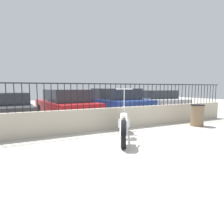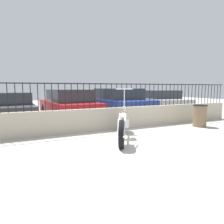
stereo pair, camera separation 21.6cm
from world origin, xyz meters
name	(u,v)px [view 1 (the left image)]	position (x,y,z in m)	size (l,w,h in m)	color
ground_plane	(164,144)	(0.00, 0.00, 0.00)	(40.00, 40.00, 0.00)	#ADA89E
low_wall	(121,118)	(0.00, 2.24, 0.38)	(10.49, 0.18, 0.75)	#B2A893
fence_railing	(121,91)	(0.00, 2.24, 1.31)	(10.49, 0.04, 0.83)	black
motorcycle_black	(124,126)	(-0.74, 0.78, 0.40)	(1.33, 2.08, 1.42)	black
trash_bin	(197,115)	(2.77, 1.27, 0.41)	(0.50, 0.50, 0.82)	brown
car_dark_grey	(5,108)	(-3.65, 5.07, 0.65)	(1.89, 4.62, 1.26)	black
car_red	(66,105)	(-1.22, 5.04, 0.68)	(2.09, 4.40, 1.36)	black
car_blue	(114,103)	(1.11, 4.83, 0.70)	(2.10, 4.33, 1.40)	black
car_silver	(153,102)	(3.58, 4.90, 0.67)	(2.27, 4.33, 1.30)	black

